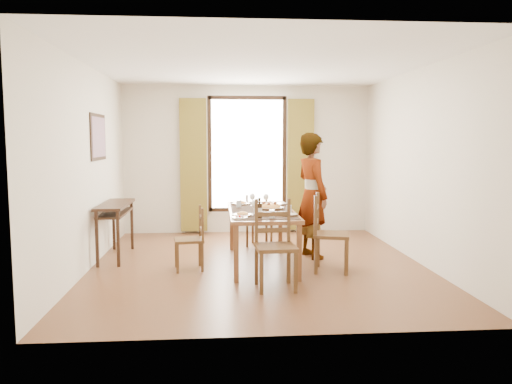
{
  "coord_description": "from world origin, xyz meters",
  "views": [
    {
      "loc": [
        -0.55,
        -6.69,
        1.71
      ],
      "look_at": [
        -0.02,
        0.09,
        1.0
      ],
      "focal_mm": 35.0,
      "sensor_mm": 36.0,
      "label": 1
    }
  ],
  "objects": [
    {
      "name": "caprese_plate",
      "position": [
        -0.28,
        -0.65,
        0.78
      ],
      "size": [
        0.2,
        0.2,
        0.04
      ],
      "primitive_type": null,
      "color": "silver",
      "rests_on": "dining_table"
    },
    {
      "name": "ground",
      "position": [
        0.0,
        0.0,
        0.0
      ],
      "size": [
        5.0,
        5.0,
        0.0
      ],
      "primitive_type": "plane",
      "color": "#492F17",
      "rests_on": "ground"
    },
    {
      "name": "wine_glass_a",
      "position": [
        -0.08,
        -0.3,
        0.85
      ],
      "size": [
        0.08,
        0.08,
        0.18
      ],
      "primitive_type": null,
      "color": "white",
      "rests_on": "dining_table"
    },
    {
      "name": "tumbler_a",
      "position": [
        0.39,
        -0.22,
        0.81
      ],
      "size": [
        0.07,
        0.07,
        0.1
      ],
      "primitive_type": "cylinder",
      "color": "silver",
      "rests_on": "dining_table"
    },
    {
      "name": "console_table",
      "position": [
        -2.03,
        0.6,
        0.68
      ],
      "size": [
        0.38,
        1.2,
        0.8
      ],
      "color": "black",
      "rests_on": "ground"
    },
    {
      "name": "wine_bottle",
      "position": [
        -0.04,
        -0.63,
        0.88
      ],
      "size": [
        0.07,
        0.07,
        0.25
      ],
      "primitive_type": null,
      "color": "black",
      "rests_on": "dining_table"
    },
    {
      "name": "tumbler_c",
      "position": [
        0.11,
        -0.66,
        0.81
      ],
      "size": [
        0.07,
        0.07,
        0.1
      ],
      "primitive_type": "cylinder",
      "color": "silver",
      "rests_on": "dining_table"
    },
    {
      "name": "wine_glass_c",
      "position": [
        -0.04,
        0.49,
        0.85
      ],
      "size": [
        0.08,
        0.08,
        0.18
      ],
      "primitive_type": null,
      "color": "white",
      "rests_on": "dining_table"
    },
    {
      "name": "room_shell",
      "position": [
        -0.0,
        0.13,
        1.54
      ],
      "size": [
        4.6,
        5.1,
        2.74
      ],
      "color": "beige",
      "rests_on": "ground"
    },
    {
      "name": "chair_north",
      "position": [
        0.11,
        1.23,
        0.39
      ],
      "size": [
        0.48,
        0.48,
        0.84
      ],
      "rotation": [
        0.0,
        0.0,
        2.79
      ],
      "color": "brown",
      "rests_on": "ground"
    },
    {
      "name": "tumbler_b",
      "position": [
        -0.24,
        0.36,
        0.81
      ],
      "size": [
        0.07,
        0.07,
        0.1
      ],
      "primitive_type": "cylinder",
      "color": "silver",
      "rests_on": "dining_table"
    },
    {
      "name": "chair_south",
      "position": [
        0.11,
        -1.07,
        0.48
      ],
      "size": [
        0.48,
        0.48,
        1.02
      ],
      "rotation": [
        0.0,
        0.0,
        0.06
      ],
      "color": "brown",
      "rests_on": "ground"
    },
    {
      "name": "chair_west",
      "position": [
        -0.9,
        -0.16,
        0.39
      ],
      "size": [
        0.42,
        0.42,
        0.84
      ],
      "rotation": [
        0.0,
        0.0,
        -1.43
      ],
      "color": "brown",
      "rests_on": "ground"
    },
    {
      "name": "plate_nw",
      "position": [
        -0.2,
        0.66,
        0.78
      ],
      "size": [
        0.27,
        0.27,
        0.05
      ],
      "primitive_type": null,
      "color": "silver",
      "rests_on": "dining_table"
    },
    {
      "name": "plate_ne",
      "position": [
        0.36,
        0.61,
        0.78
      ],
      "size": [
        0.27,
        0.27,
        0.05
      ],
      "primitive_type": null,
      "color": "silver",
      "rests_on": "dining_table"
    },
    {
      "name": "man",
      "position": [
        0.82,
        0.42,
        0.91
      ],
      "size": [
        0.91,
        0.81,
        1.81
      ],
      "primitive_type": "imported",
      "rotation": [
        0.0,
        0.0,
        1.88
      ],
      "color": "gray",
      "rests_on": "ground"
    },
    {
      "name": "pasta_platter",
      "position": [
        0.17,
        0.17,
        0.81
      ],
      "size": [
        0.4,
        0.4,
        0.1
      ],
      "primitive_type": null,
      "color": "#BD6018",
      "rests_on": "dining_table"
    },
    {
      "name": "wine_glass_b",
      "position": [
        0.15,
        0.42,
        0.85
      ],
      "size": [
        0.08,
        0.08,
        0.18
      ],
      "primitive_type": null,
      "color": "white",
      "rests_on": "dining_table"
    },
    {
      "name": "dining_table",
      "position": [
        0.05,
        0.08,
        0.69
      ],
      "size": [
        0.88,
        1.92,
        0.76
      ],
      "color": "brown",
      "rests_on": "ground"
    },
    {
      "name": "chair_east",
      "position": [
        0.9,
        -0.38,
        0.47
      ],
      "size": [
        0.55,
        0.55,
        1.01
      ],
      "rotation": [
        0.0,
        0.0,
        1.3
      ],
      "color": "brown",
      "rests_on": "ground"
    },
    {
      "name": "plate_se",
      "position": [
        0.34,
        -0.46,
        0.78
      ],
      "size": [
        0.27,
        0.27,
        0.05
      ],
      "primitive_type": null,
      "color": "silver",
      "rests_on": "dining_table"
    },
    {
      "name": "plate_sw",
      "position": [
        -0.23,
        -0.44,
        0.78
      ],
      "size": [
        0.27,
        0.27,
        0.05
      ],
      "primitive_type": null,
      "color": "silver",
      "rests_on": "dining_table"
    }
  ]
}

